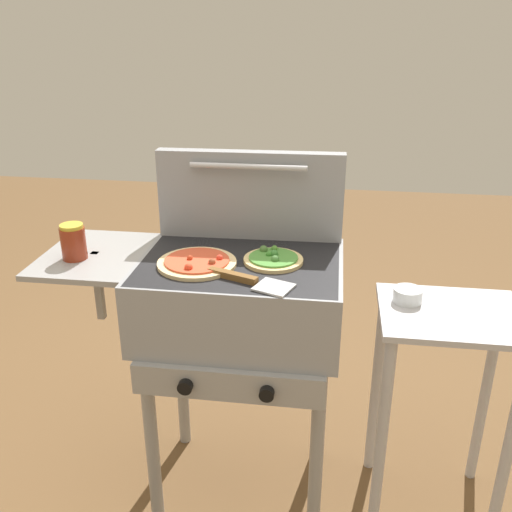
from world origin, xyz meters
The scene contains 9 objects.
ground_plane centered at (0.00, 0.00, 0.00)m, with size 8.00×8.00×0.00m, color brown.
grill centered at (-0.01, 0.00, 0.76)m, with size 0.96×0.53×0.90m.
grill_lid_open centered at (0.00, 0.21, 1.05)m, with size 0.63×0.09×0.30m.
pizza_veggie centered at (0.10, 0.01, 0.91)m, with size 0.19×0.19×0.04m.
pizza_pepperoni centered at (-0.13, -0.05, 0.91)m, with size 0.24×0.24×0.03m.
sauce_jar centered at (-0.52, -0.05, 0.96)m, with size 0.08×0.08×0.11m.
spatula centered at (0.05, -0.15, 0.91)m, with size 0.26×0.15×0.02m.
prep_table centered at (0.66, 0.00, 0.55)m, with size 0.44×0.36×0.77m.
topping_bowl_near centered at (0.53, 0.05, 0.79)m, with size 0.09×0.09×0.04m.
Camera 1 is at (0.28, -1.61, 1.61)m, focal length 39.89 mm.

